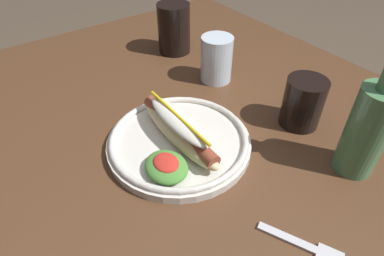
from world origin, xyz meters
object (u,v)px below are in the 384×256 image
at_px(hot_dog_plate, 178,139).
at_px(glass_bottle, 369,128).
at_px(extra_cup, 303,103).
at_px(soda_cup, 174,28).
at_px(water_cup, 216,59).
at_px(fork, 307,246).

height_order(hot_dog_plate, glass_bottle, glass_bottle).
bearing_deg(extra_cup, glass_bottle, -8.71).
bearing_deg(extra_cup, soda_cup, -175.96).
bearing_deg(water_cup, soda_cup, 179.33).
height_order(extra_cup, glass_bottle, glass_bottle).
xyz_separation_m(soda_cup, water_cup, (0.18, -0.00, -0.01)).
bearing_deg(extra_cup, water_cup, -172.25).
height_order(water_cup, glass_bottle, glass_bottle).
relative_size(water_cup, extra_cup, 1.08).
relative_size(fork, soda_cup, 0.89).
distance_m(hot_dog_plate, extra_cup, 0.26).
distance_m(fork, extra_cup, 0.29).
height_order(hot_dog_plate, fork, hot_dog_plate).
bearing_deg(glass_bottle, water_cup, -178.39).
bearing_deg(soda_cup, water_cup, -0.67).
height_order(hot_dog_plate, soda_cup, soda_cup).
bearing_deg(water_cup, extra_cup, 7.75).
height_order(soda_cup, water_cup, soda_cup).
bearing_deg(soda_cup, hot_dog_plate, -32.63).
distance_m(fork, glass_bottle, 0.22).
xyz_separation_m(hot_dog_plate, water_cup, (-0.15, 0.21, 0.03)).
relative_size(hot_dog_plate, extra_cup, 2.67).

